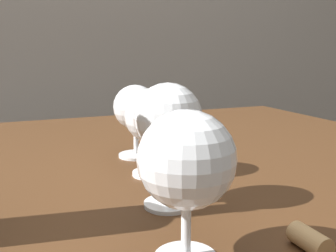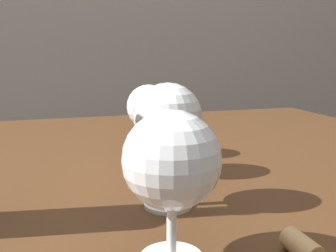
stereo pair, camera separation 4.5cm
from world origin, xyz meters
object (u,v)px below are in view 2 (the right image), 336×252
at_px(wine_glass_chardonnay, 172,162).
at_px(wine_glass_white, 160,117).
at_px(cork, 302,247).
at_px(wine_glass_rose, 168,121).
at_px(wine_glass_merlot, 149,109).

distance_m(wine_glass_chardonnay, wine_glass_white, 0.25).
distance_m(wine_glass_white, cork, 0.29).
relative_size(wine_glass_chardonnay, cork, 3.33).
relative_size(wine_glass_rose, wine_glass_white, 1.13).
bearing_deg(wine_glass_white, wine_glass_rose, -100.60).
height_order(wine_glass_white, wine_glass_merlot, wine_glass_white).
distance_m(wine_glass_rose, wine_glass_white, 0.12).
distance_m(wine_glass_rose, cork, 0.20).
xyz_separation_m(wine_glass_chardonnay, wine_glass_rose, (0.03, 0.12, 0.01)).
height_order(wine_glass_chardonnay, wine_glass_merlot, wine_glass_chardonnay).
bearing_deg(cork, wine_glass_rose, 119.14).
height_order(wine_glass_chardonnay, wine_glass_rose, wine_glass_rose).
bearing_deg(wine_glass_white, wine_glass_chardonnay, -102.81).
bearing_deg(wine_glass_white, cork, -77.28).
relative_size(wine_glass_rose, cork, 3.63).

